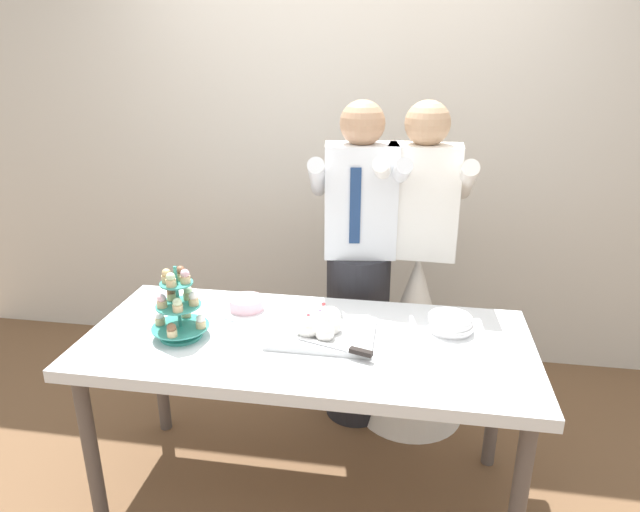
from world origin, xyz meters
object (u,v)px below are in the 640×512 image
at_px(round_cake, 246,306).
at_px(main_cake_tray, 322,327).
at_px(plate_stack, 451,323).
at_px(cupcake_stand, 179,308).
at_px(person_groom, 358,286).
at_px(dessert_table, 307,354).
at_px(person_bride, 415,316).

bearing_deg(round_cake, main_cake_tray, -25.76).
relative_size(plate_stack, round_cake, 0.77).
xyz_separation_m(cupcake_stand, person_groom, (0.65, 0.70, -0.15)).
bearing_deg(round_cake, person_groom, 43.26).
bearing_deg(cupcake_stand, dessert_table, 7.98).
relative_size(dessert_table, cupcake_stand, 5.90).
height_order(main_cake_tray, plate_stack, main_cake_tray).
bearing_deg(main_cake_tray, dessert_table, -157.25).
bearing_deg(person_bride, cupcake_stand, -141.96).
bearing_deg(cupcake_stand, round_cake, 54.42).
height_order(dessert_table, person_bride, person_bride).
height_order(person_groom, person_bride, same).
bearing_deg(main_cake_tray, cupcake_stand, -170.44).
bearing_deg(dessert_table, main_cake_tray, 22.75).
xyz_separation_m(main_cake_tray, person_groom, (0.09, 0.61, -0.07)).
distance_m(plate_stack, person_bride, 0.57).
relative_size(plate_stack, person_groom, 0.11).
bearing_deg(plate_stack, round_cake, 177.37).
height_order(round_cake, person_groom, person_groom).
distance_m(cupcake_stand, round_cake, 0.35).
bearing_deg(cupcake_stand, person_groom, 47.14).
xyz_separation_m(dessert_table, main_cake_tray, (0.06, 0.02, 0.11)).
xyz_separation_m(dessert_table, plate_stack, (0.58, 0.16, 0.11)).
bearing_deg(plate_stack, person_bride, 104.83).
relative_size(cupcake_stand, person_groom, 0.18).
bearing_deg(cupcake_stand, main_cake_tray, 9.56).
bearing_deg(round_cake, plate_stack, -2.63).
relative_size(round_cake, person_groom, 0.14).
relative_size(main_cake_tray, round_cake, 1.79).
height_order(round_cake, person_bride, person_bride).
bearing_deg(person_groom, cupcake_stand, -132.86).
distance_m(dessert_table, cupcake_stand, 0.55).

